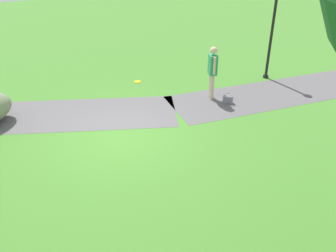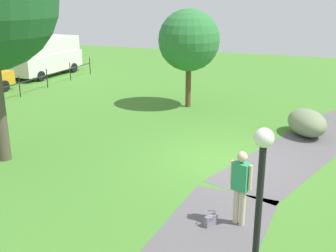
{
  "view_description": "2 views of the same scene",
  "coord_description": "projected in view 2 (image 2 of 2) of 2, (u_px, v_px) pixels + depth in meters",
  "views": [
    {
      "loc": [
        2.18,
        8.12,
        4.9
      ],
      "look_at": [
        -0.87,
        1.17,
        0.72
      ],
      "focal_mm": 37.83,
      "sensor_mm": 36.0,
      "label": 1
    },
    {
      "loc": [
        -11.81,
        -2.78,
        5.0
      ],
      "look_at": [
        -0.26,
        1.74,
        1.01
      ],
      "focal_mm": 44.54,
      "sensor_mm": 36.0,
      "label": 2
    }
  ],
  "objects": [
    {
      "name": "ground_plane",
      "position": [
        223.0,
        161.0,
        12.96
      ],
      "size": [
        48.0,
        48.0,
        0.0
      ],
      "primitive_type": "plane",
      "color": "#447D2C"
    },
    {
      "name": "delivery_van",
      "position": [
        43.0,
        55.0,
        25.95
      ],
      "size": [
        5.19,
        2.6,
        2.3
      ],
      "color": "white",
      "rests_on": "ground"
    },
    {
      "name": "backpack_by_boulder",
      "position": [
        307.0,
        122.0,
        16.22
      ],
      "size": [
        0.31,
        0.29,
        0.4
      ],
      "color": "brown",
      "rests_on": "ground"
    },
    {
      "name": "woman_with_handbag",
      "position": [
        241.0,
        183.0,
        9.12
      ],
      "size": [
        0.33,
        0.5,
        1.75
      ],
      "color": "beige",
      "rests_on": "ground"
    },
    {
      "name": "handbag_on_grass",
      "position": [
        211.0,
        220.0,
        9.33
      ],
      "size": [
        0.37,
        0.37,
        0.31
      ],
      "color": "gray",
      "rests_on": "ground"
    },
    {
      "name": "lamp_post",
      "position": [
        259.0,
        209.0,
        5.99
      ],
      "size": [
        0.28,
        0.28,
        3.25
      ],
      "color": "black",
      "rests_on": "ground"
    },
    {
      "name": "footpath_segment_mid",
      "position": [
        300.0,
        150.0,
        13.8
      ],
      "size": [
        8.28,
        4.61,
        0.01
      ],
      "color": "#5A5658",
      "rests_on": "ground"
    },
    {
      "name": "young_tree_near_path",
      "position": [
        189.0,
        40.0,
        18.2
      ],
      "size": [
        2.7,
        2.7,
        4.36
      ],
      "color": "brown",
      "rests_on": "ground"
    },
    {
      "name": "lawn_boulder",
      "position": [
        307.0,
        123.0,
        15.15
      ],
      "size": [
        2.27,
        1.99,
        0.95
      ],
      "color": "#73815D",
      "rests_on": "ground"
    }
  ]
}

